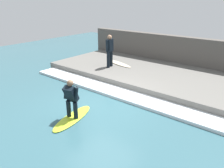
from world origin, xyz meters
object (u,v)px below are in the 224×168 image
object	(u,v)px
surfboard_riding	(73,118)
surfer_waiting_near	(110,49)
surfer_riding	(71,97)
surfboard_waiting_near	(119,63)

from	to	relation	value
surfboard_riding	surfer_waiting_near	bearing A→B (deg)	24.80
surfboard_riding	surfer_riding	size ratio (longest dim) A/B	1.51
surfer_riding	surfboard_riding	bearing A→B (deg)	90.00
surfer_waiting_near	surfboard_waiting_near	distance (m)	1.20
surfboard_waiting_near	surfer_waiting_near	bearing A→B (deg)	177.63
surfboard_riding	surfer_waiting_near	xyz separation A→B (m)	(4.54, 2.10, 1.28)
surfboard_riding	surfer_waiting_near	distance (m)	5.16
surfboard_waiting_near	surfboard_riding	bearing A→B (deg)	-158.71
surfboard_riding	surfboard_waiting_near	size ratio (longest dim) A/B	0.97
surfer_riding	surfboard_waiting_near	world-z (taller)	surfer_riding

